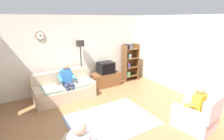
{
  "coord_description": "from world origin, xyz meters",
  "views": [
    {
      "loc": [
        -2.26,
        -3.38,
        2.59
      ],
      "look_at": [
        0.38,
        1.03,
        1.04
      ],
      "focal_mm": 27.54,
      "sensor_mm": 36.0,
      "label": 1
    }
  ],
  "objects_px": {
    "tv": "(106,68)",
    "person_on_couch": "(67,79)",
    "armchair_near_bookshelf": "(196,117)",
    "tv_stand": "(106,79)",
    "person_in_right_armchair": "(195,104)",
    "bookshelf": "(129,61)",
    "couch": "(64,90)",
    "floor_lamp": "(81,52)"
  },
  "relations": [
    {
      "from": "tv_stand",
      "to": "person_on_couch",
      "type": "distance_m",
      "value": 1.75
    },
    {
      "from": "tv_stand",
      "to": "floor_lamp",
      "type": "distance_m",
      "value": 1.52
    },
    {
      "from": "couch",
      "to": "person_in_right_armchair",
      "type": "xyz_separation_m",
      "value": [
        2.3,
        -3.14,
        0.29
      ]
    },
    {
      "from": "floor_lamp",
      "to": "bookshelf",
      "type": "bearing_deg",
      "value": -0.72
    },
    {
      "from": "bookshelf",
      "to": "person_on_couch",
      "type": "relative_size",
      "value": 1.26
    },
    {
      "from": "bookshelf",
      "to": "person_on_couch",
      "type": "bearing_deg",
      "value": -170.17
    },
    {
      "from": "tv",
      "to": "person_in_right_armchair",
      "type": "bearing_deg",
      "value": -80.64
    },
    {
      "from": "tv_stand",
      "to": "person_in_right_armchair",
      "type": "xyz_separation_m",
      "value": [
        0.56,
        -3.44,
        0.34
      ]
    },
    {
      "from": "tv_stand",
      "to": "floor_lamp",
      "type": "bearing_deg",
      "value": 174.04
    },
    {
      "from": "armchair_near_bookshelf",
      "to": "person_in_right_armchair",
      "type": "relative_size",
      "value": 0.89
    },
    {
      "from": "floor_lamp",
      "to": "person_on_couch",
      "type": "height_order",
      "value": "floor_lamp"
    },
    {
      "from": "floor_lamp",
      "to": "armchair_near_bookshelf",
      "type": "xyz_separation_m",
      "value": [
        1.53,
        -3.63,
        -1.16
      ]
    },
    {
      "from": "tv",
      "to": "bookshelf",
      "type": "relative_size",
      "value": 0.38
    },
    {
      "from": "couch",
      "to": "tv_stand",
      "type": "distance_m",
      "value": 1.77
    },
    {
      "from": "person_on_couch",
      "to": "armchair_near_bookshelf",
      "type": "bearing_deg",
      "value": -54.47
    },
    {
      "from": "tv",
      "to": "floor_lamp",
      "type": "height_order",
      "value": "floor_lamp"
    },
    {
      "from": "bookshelf",
      "to": "couch",
      "type": "bearing_deg",
      "value": -172.59
    },
    {
      "from": "couch",
      "to": "tv",
      "type": "xyz_separation_m",
      "value": [
        1.74,
        0.28,
        0.44
      ]
    },
    {
      "from": "armchair_near_bookshelf",
      "to": "person_on_couch",
      "type": "relative_size",
      "value": 0.8
    },
    {
      "from": "tv",
      "to": "armchair_near_bookshelf",
      "type": "xyz_separation_m",
      "value": [
        0.58,
        -3.51,
        -0.47
      ]
    },
    {
      "from": "armchair_near_bookshelf",
      "to": "couch",
      "type": "bearing_deg",
      "value": 125.72
    },
    {
      "from": "bookshelf",
      "to": "floor_lamp",
      "type": "bearing_deg",
      "value": 179.28
    },
    {
      "from": "tv",
      "to": "person_on_couch",
      "type": "distance_m",
      "value": 1.69
    },
    {
      "from": "tv",
      "to": "bookshelf",
      "type": "distance_m",
      "value": 1.19
    },
    {
      "from": "tv_stand",
      "to": "tv",
      "type": "bearing_deg",
      "value": -90.0
    },
    {
      "from": "tv_stand",
      "to": "person_in_right_armchair",
      "type": "distance_m",
      "value": 3.51
    },
    {
      "from": "tv",
      "to": "floor_lamp",
      "type": "distance_m",
      "value": 1.18
    },
    {
      "from": "bookshelf",
      "to": "armchair_near_bookshelf",
      "type": "bearing_deg",
      "value": -99.48
    },
    {
      "from": "tv_stand",
      "to": "bookshelf",
      "type": "height_order",
      "value": "bookshelf"
    },
    {
      "from": "tv",
      "to": "person_on_couch",
      "type": "height_order",
      "value": "person_on_couch"
    },
    {
      "from": "couch",
      "to": "person_on_couch",
      "type": "xyz_separation_m",
      "value": [
        0.09,
        -0.11,
        0.39
      ]
    },
    {
      "from": "person_on_couch",
      "to": "person_in_right_armchair",
      "type": "bearing_deg",
      "value": -53.87
    },
    {
      "from": "couch",
      "to": "armchair_near_bookshelf",
      "type": "height_order",
      "value": "same"
    },
    {
      "from": "floor_lamp",
      "to": "person_on_couch",
      "type": "distance_m",
      "value": 1.15
    },
    {
      "from": "armchair_near_bookshelf",
      "to": "person_in_right_armchair",
      "type": "bearing_deg",
      "value": 99.3
    },
    {
      "from": "person_in_right_armchair",
      "to": "floor_lamp",
      "type": "bearing_deg",
      "value": 113.11
    },
    {
      "from": "person_on_couch",
      "to": "tv",
      "type": "bearing_deg",
      "value": 13.43
    },
    {
      "from": "couch",
      "to": "person_in_right_armchair",
      "type": "distance_m",
      "value": 3.9
    },
    {
      "from": "couch",
      "to": "tv",
      "type": "height_order",
      "value": "tv"
    },
    {
      "from": "tv",
      "to": "person_on_couch",
      "type": "bearing_deg",
      "value": -166.57
    },
    {
      "from": "person_on_couch",
      "to": "person_in_right_armchair",
      "type": "height_order",
      "value": "person_on_couch"
    },
    {
      "from": "tv_stand",
      "to": "person_in_right_armchair",
      "type": "relative_size",
      "value": 0.98
    }
  ]
}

